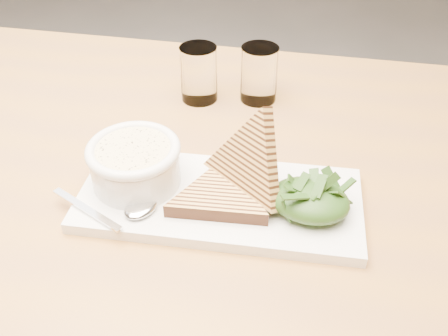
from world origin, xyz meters
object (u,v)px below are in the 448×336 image
(platter, at_px, (220,200))
(glass_near, at_px, (199,74))
(table_top, at_px, (206,187))
(glass_far, at_px, (259,74))
(soup_bowl, at_px, (136,168))

(platter, height_order, glass_near, glass_near)
(table_top, distance_m, glass_near, 0.24)
(table_top, bearing_deg, glass_far, 86.25)
(platter, distance_m, glass_far, 0.30)
(platter, distance_m, soup_bowl, 0.13)
(soup_bowl, bearing_deg, platter, 3.27)
(soup_bowl, height_order, glass_far, glass_far)
(table_top, xyz_separation_m, glass_near, (-0.09, 0.21, 0.07))
(table_top, distance_m, soup_bowl, 0.12)
(table_top, height_order, soup_bowl, soup_bowl)
(table_top, relative_size, soup_bowl, 10.86)
(platter, bearing_deg, glass_far, 94.30)
(glass_near, bearing_deg, table_top, -67.79)
(soup_bowl, relative_size, glass_far, 1.22)
(platter, relative_size, glass_far, 3.83)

